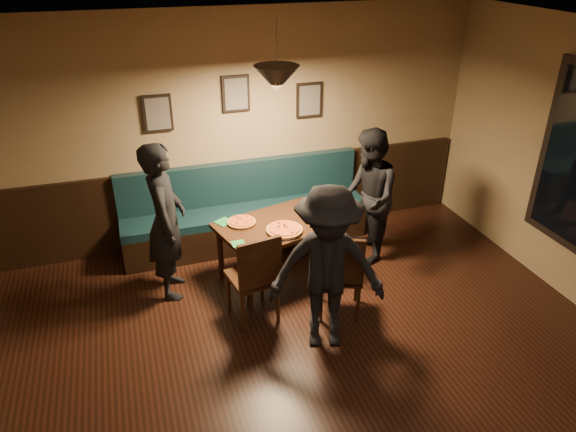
# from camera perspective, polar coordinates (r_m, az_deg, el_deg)

# --- Properties ---
(ceiling) EXTENTS (7.00, 7.00, 0.00)m
(ceiling) POSITION_cam_1_polar(r_m,az_deg,el_deg) (2.86, 9.60, 14.54)
(ceiling) COLOR silver
(ceiling) RESTS_ON ground
(wall_back) EXTENTS (6.00, 0.00, 6.00)m
(wall_back) POSITION_cam_1_polar(r_m,az_deg,el_deg) (6.44, -5.51, 9.16)
(wall_back) COLOR #8C704F
(wall_back) RESTS_ON ground
(wainscot) EXTENTS (5.88, 0.06, 1.00)m
(wainscot) POSITION_cam_1_polar(r_m,az_deg,el_deg) (6.76, -5.11, 1.83)
(wainscot) COLOR black
(wainscot) RESTS_ON ground
(booth_bench) EXTENTS (3.00, 0.60, 1.00)m
(booth_bench) POSITION_cam_1_polar(r_m,az_deg,el_deg) (6.52, -4.57, 0.84)
(booth_bench) COLOR #0F232D
(booth_bench) RESTS_ON ground
(picture_left) EXTENTS (0.32, 0.04, 0.42)m
(picture_left) POSITION_cam_1_polar(r_m,az_deg,el_deg) (6.21, -13.83, 10.68)
(picture_left) COLOR black
(picture_left) RESTS_ON wall_back
(picture_center) EXTENTS (0.32, 0.04, 0.42)m
(picture_center) POSITION_cam_1_polar(r_m,az_deg,el_deg) (6.29, -5.63, 12.97)
(picture_center) COLOR black
(picture_center) RESTS_ON wall_back
(picture_right) EXTENTS (0.32, 0.04, 0.42)m
(picture_right) POSITION_cam_1_polar(r_m,az_deg,el_deg) (6.57, 2.28, 12.36)
(picture_right) COLOR black
(picture_right) RESTS_ON wall_back
(pendant_lamp) EXTENTS (0.44, 0.44, 0.25)m
(pendant_lamp) POSITION_cam_1_polar(r_m,az_deg,el_deg) (5.20, -1.22, 14.53)
(pendant_lamp) COLOR black
(pendant_lamp) RESTS_ON ceiling
(dining_table) EXTENTS (1.44, 1.12, 0.68)m
(dining_table) POSITION_cam_1_polar(r_m,az_deg,el_deg) (5.94, -1.04, -3.71)
(dining_table) COLOR black
(dining_table) RESTS_ON floor
(chair_near_left) EXTENTS (0.51, 0.51, 0.99)m
(chair_near_left) POSITION_cam_1_polar(r_m,az_deg,el_deg) (5.25, -3.87, -6.37)
(chair_near_left) COLOR black
(chair_near_left) RESTS_ON floor
(chair_near_right) EXTENTS (0.55, 0.55, 0.97)m
(chair_near_right) POSITION_cam_1_polar(r_m,az_deg,el_deg) (5.35, 5.65, -5.97)
(chair_near_right) COLOR black
(chair_near_right) RESTS_ON floor
(diner_left) EXTENTS (0.50, 0.68, 1.71)m
(diner_left) POSITION_cam_1_polar(r_m,az_deg,el_deg) (5.59, -13.01, -0.58)
(diner_left) COLOR black
(diner_left) RESTS_ON floor
(diner_right) EXTENTS (0.78, 0.91, 1.60)m
(diner_right) POSITION_cam_1_polar(r_m,az_deg,el_deg) (6.14, 8.61, 1.98)
(diner_right) COLOR black
(diner_right) RESTS_ON floor
(diner_front) EXTENTS (1.18, 0.87, 1.62)m
(diner_front) POSITION_cam_1_polar(r_m,az_deg,el_deg) (4.76, 4.24, -5.78)
(diner_front) COLOR black
(diner_front) RESTS_ON floor
(pizza_a) EXTENTS (0.40, 0.40, 0.04)m
(pizza_a) POSITION_cam_1_polar(r_m,az_deg,el_deg) (5.78, -5.02, -0.64)
(pizza_a) COLOR #C96C25
(pizza_a) RESTS_ON dining_table
(pizza_b) EXTENTS (0.41, 0.41, 0.04)m
(pizza_b) POSITION_cam_1_polar(r_m,az_deg,el_deg) (5.60, -0.39, -1.48)
(pizza_b) COLOR orange
(pizza_b) RESTS_ON dining_table
(pizza_c) EXTENTS (0.42, 0.42, 0.04)m
(pizza_c) POSITION_cam_1_polar(r_m,az_deg,el_deg) (5.98, 2.57, 0.46)
(pizza_c) COLOR orange
(pizza_c) RESTS_ON dining_table
(soda_glass) EXTENTS (0.08, 0.08, 0.16)m
(soda_glass) POSITION_cam_1_polar(r_m,az_deg,el_deg) (5.65, 5.69, -0.66)
(soda_glass) COLOR black
(soda_glass) RESTS_ON dining_table
(tabasco_bottle) EXTENTS (0.03, 0.03, 0.13)m
(tabasco_bottle) POSITION_cam_1_polar(r_m,az_deg,el_deg) (5.86, 3.60, 0.33)
(tabasco_bottle) COLOR #9B050C
(tabasco_bottle) RESTS_ON dining_table
(napkin_a) EXTENTS (0.23, 0.23, 0.01)m
(napkin_a) POSITION_cam_1_polar(r_m,az_deg,el_deg) (5.83, -6.89, -0.63)
(napkin_a) COLOR #1D7033
(napkin_a) RESTS_ON dining_table
(napkin_b) EXTENTS (0.14, 0.14, 0.01)m
(napkin_b) POSITION_cam_1_polar(r_m,az_deg,el_deg) (5.41, -5.36, -2.98)
(napkin_b) COLOR #217E36
(napkin_b) RESTS_ON dining_table
(cutlery_set) EXTENTS (0.17, 0.07, 0.00)m
(cutlery_set) POSITION_cam_1_polar(r_m,az_deg,el_deg) (5.44, 0.07, -2.67)
(cutlery_set) COLOR white
(cutlery_set) RESTS_ON dining_table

